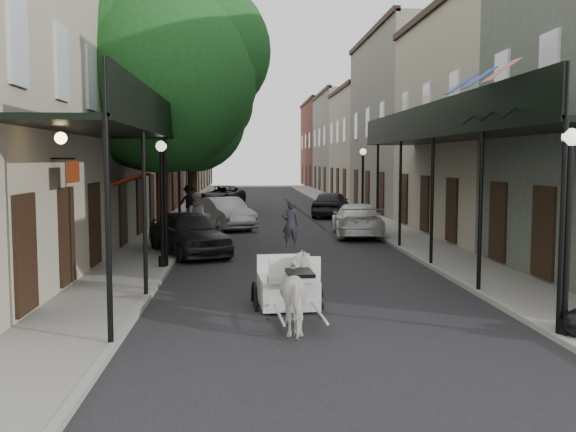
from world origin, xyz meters
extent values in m
plane|color=gray|center=(0.00, 0.00, 0.00)|extent=(140.00, 140.00, 0.00)
cube|color=black|center=(0.00, 20.00, 0.01)|extent=(8.00, 90.00, 0.01)
cube|color=gray|center=(-5.00, 20.00, 0.06)|extent=(2.20, 90.00, 0.12)
cube|color=gray|center=(5.00, 20.00, 0.06)|extent=(2.20, 90.00, 0.12)
cube|color=#ABA188|center=(-8.60, 30.00, 5.25)|extent=(5.00, 80.00, 10.50)
cube|color=gray|center=(8.60, 30.00, 5.25)|extent=(5.00, 80.00, 10.50)
cube|color=black|center=(-5.00, 7.00, 4.00)|extent=(2.20, 18.00, 0.12)
cube|color=black|center=(-3.95, 7.00, 4.50)|extent=(0.06, 18.00, 1.00)
cylinder|color=black|center=(-4.00, -2.00, 2.12)|extent=(0.10, 0.10, 4.00)
cylinder|color=black|center=(-4.00, 6.00, 2.12)|extent=(0.10, 0.10, 4.00)
cylinder|color=black|center=(-4.00, 14.00, 2.12)|extent=(0.10, 0.10, 4.00)
cube|color=black|center=(5.00, 7.00, 4.00)|extent=(2.20, 18.00, 0.12)
cube|color=black|center=(3.95, 7.00, 4.50)|extent=(0.06, 18.00, 1.00)
cylinder|color=black|center=(4.00, -2.00, 2.12)|extent=(0.10, 0.10, 4.00)
cylinder|color=black|center=(4.00, 6.00, 2.12)|extent=(0.10, 0.10, 4.00)
cylinder|color=black|center=(4.00, 14.00, 2.12)|extent=(0.10, 0.10, 4.00)
cylinder|color=#382619|center=(-4.60, 10.00, 2.92)|extent=(0.44, 0.44, 5.60)
sphere|color=#16461A|center=(-4.60, 10.00, 6.20)|extent=(6.80, 6.80, 6.80)
sphere|color=#16461A|center=(-3.24, 10.60, 7.20)|extent=(5.10, 5.10, 5.10)
cylinder|color=#382619|center=(-4.60, 24.00, 2.64)|extent=(0.44, 0.44, 5.04)
sphere|color=#16461A|center=(-4.60, 24.00, 5.58)|extent=(6.00, 6.00, 6.00)
sphere|color=#16461A|center=(-3.40, 24.60, 6.48)|extent=(4.50, 4.50, 4.50)
cylinder|color=black|center=(4.10, -2.00, 0.27)|extent=(0.28, 0.28, 0.30)
cylinder|color=black|center=(4.10, -2.00, 1.82)|extent=(0.12, 0.12, 3.40)
sphere|color=white|center=(4.10, -2.00, 3.67)|extent=(0.32, 0.32, 0.32)
cylinder|color=black|center=(-4.10, 6.00, 0.27)|extent=(0.28, 0.28, 0.30)
cylinder|color=black|center=(-4.10, 6.00, 1.82)|extent=(0.12, 0.12, 3.40)
sphere|color=white|center=(-4.10, 6.00, 3.67)|extent=(0.32, 0.32, 0.32)
cylinder|color=black|center=(4.10, 18.00, 0.27)|extent=(0.28, 0.28, 0.30)
cylinder|color=black|center=(4.10, 18.00, 1.82)|extent=(0.12, 0.12, 3.40)
sphere|color=white|center=(4.10, 18.00, 3.67)|extent=(0.32, 0.32, 0.32)
imported|color=silver|center=(-0.61, -1.00, 0.73)|extent=(0.89, 1.77, 1.46)
torus|color=black|center=(-1.49, 1.51, 0.55)|extent=(0.15, 1.14, 1.14)
torus|color=black|center=(-0.05, 1.60, 0.55)|extent=(0.15, 1.14, 1.14)
torus|color=black|center=(-1.24, 0.29, 0.28)|extent=(0.10, 0.59, 0.59)
torus|color=black|center=(-0.15, 0.35, 0.28)|extent=(0.10, 0.59, 0.59)
cube|color=silver|center=(-0.76, 1.38, 0.93)|extent=(1.33, 1.66, 0.62)
cube|color=silver|center=(-0.70, 0.45, 1.37)|extent=(1.09, 0.55, 0.11)
cube|color=silver|center=(-0.69, 0.23, 1.63)|extent=(1.06, 0.15, 0.44)
imported|color=black|center=(-0.70, 0.45, 1.92)|extent=(0.38, 0.26, 0.99)
imported|color=#B1AFA6|center=(-3.50, 12.23, 1.00)|extent=(1.05, 0.86, 2.01)
imported|color=gray|center=(-4.64, 21.39, 1.03)|extent=(1.18, 0.68, 1.82)
imported|color=black|center=(-3.60, 9.00, 0.77)|extent=(3.53, 4.89, 1.55)
imported|color=#9D9EA2|center=(-2.60, 17.43, 0.74)|extent=(3.19, 4.76, 1.48)
imported|color=black|center=(-3.31, 32.82, 0.73)|extent=(3.67, 5.68, 1.45)
imported|color=silver|center=(3.13, 14.00, 0.72)|extent=(2.43, 5.09, 1.43)
imported|color=black|center=(3.29, 23.39, 0.76)|extent=(2.98, 4.78, 1.52)
camera|label=1|loc=(-1.67, -13.04, 3.27)|focal=40.00mm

